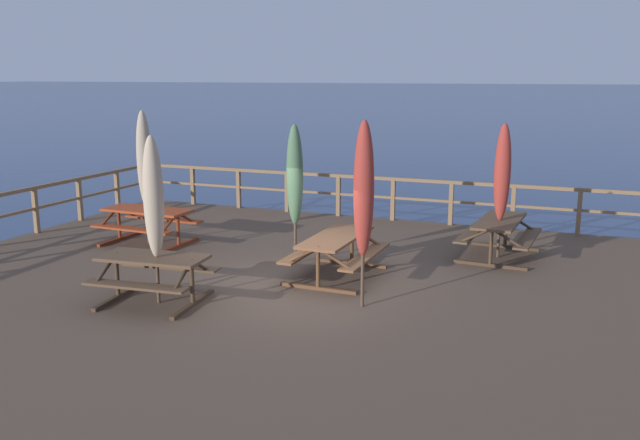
{
  "coord_description": "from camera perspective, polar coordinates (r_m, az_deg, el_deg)",
  "views": [
    {
      "loc": [
        4.44,
        -10.26,
        4.23
      ],
      "look_at": [
        0.0,
        0.9,
        1.63
      ],
      "focal_mm": 37.9,
      "sensor_mm": 36.0,
      "label": 1
    }
  ],
  "objects": [
    {
      "name": "patio_umbrella_tall_mid_right",
      "position": [
        12.86,
        -2.15,
        3.77
      ],
      "size": [
        0.32,
        0.32,
        2.69
      ],
      "color": "#4C3828",
      "rests_on": "wooden_deck"
    },
    {
      "name": "picnic_table_front_left",
      "position": [
        13.95,
        14.9,
        -0.8
      ],
      "size": [
        1.51,
        2.01,
        0.78
      ],
      "color": "brown",
      "rests_on": "wooden_deck"
    },
    {
      "name": "patio_umbrella_tall_back_right",
      "position": [
        10.34,
        3.71,
        2.54
      ],
      "size": [
        0.32,
        0.32,
        2.94
      ],
      "color": "#4C3828",
      "rests_on": "wooden_deck"
    },
    {
      "name": "patio_umbrella_short_back",
      "position": [
        10.83,
        -13.88,
        1.82
      ],
      "size": [
        0.32,
        0.32,
        2.7
      ],
      "color": "#4C3828",
      "rests_on": "wooden_deck"
    },
    {
      "name": "patio_umbrella_short_front",
      "position": [
        14.82,
        -14.61,
        4.94
      ],
      "size": [
        0.32,
        0.32,
        2.87
      ],
      "color": "#4C3828",
      "rests_on": "wooden_deck"
    },
    {
      "name": "wooden_deck",
      "position": [
        11.85,
        -1.62,
        -7.08
      ],
      "size": [
        14.86,
        12.0,
        0.63
      ],
      "primitive_type": "cube",
      "color": "brown",
      "rests_on": "ground"
    },
    {
      "name": "picnic_table_mid_left",
      "position": [
        15.01,
        -14.35,
        0.14
      ],
      "size": [
        1.96,
        1.46,
        0.78
      ],
      "color": "#993819",
      "rests_on": "wooden_deck"
    },
    {
      "name": "picnic_table_back_left",
      "position": [
        12.16,
        1.36,
        -2.26
      ],
      "size": [
        1.43,
        2.06,
        0.78
      ],
      "color": "brown",
      "rests_on": "wooden_deck"
    },
    {
      "name": "ground_plane",
      "position": [
        11.96,
        -1.61,
        -8.49
      ],
      "size": [
        600.0,
        600.0,
        0.0
      ],
      "primitive_type": "plane",
      "color": "navy"
    },
    {
      "name": "picnic_table_mid_right",
      "position": [
        11.14,
        -13.88,
        -4.04
      ],
      "size": [
        1.84,
        1.56,
        0.78
      ],
      "color": "brown",
      "rests_on": "wooden_deck"
    },
    {
      "name": "patio_umbrella_tall_front",
      "position": [
        13.72,
        15.14,
        3.85
      ],
      "size": [
        0.32,
        0.32,
        2.68
      ],
      "color": "#4C3828",
      "rests_on": "wooden_deck"
    },
    {
      "name": "railing_waterside_far",
      "position": [
        16.96,
        6.2,
        2.41
      ],
      "size": [
        14.66,
        0.1,
        1.09
      ],
      "color": "brown",
      "rests_on": "wooden_deck"
    }
  ]
}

